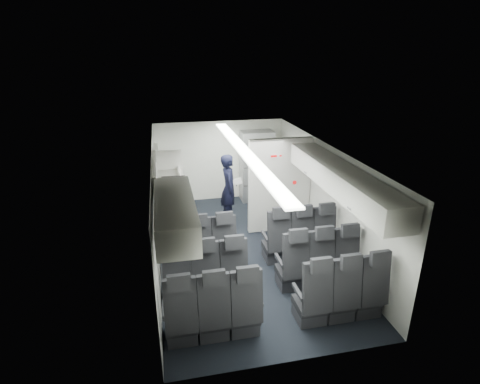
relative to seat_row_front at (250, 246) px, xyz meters
name	(u,v)px	position (x,y,z in m)	size (l,w,h in m)	color
cabin_shell	(244,200)	(0.00, 0.53, 0.72)	(3.41, 6.01, 2.16)	black
seat_row_front	(250,246)	(0.00, 0.00, 0.00)	(3.33, 0.56, 1.24)	black
seat_row_mid	(263,272)	(0.00, -0.90, 0.00)	(3.33, 0.56, 1.24)	black
seat_row_rear	(279,305)	(0.00, -1.80, 0.00)	(3.33, 0.56, 1.24)	black
overhead_bin_left_rear	(175,213)	(-1.40, -1.47, 1.46)	(0.53, 1.80, 0.40)	silver
overhead_bin_left_front_open	(168,180)	(-1.44, 0.28, 1.33)	(0.64, 1.70, 0.72)	#9E9E93
overhead_bin_right_rear	(367,197)	(1.40, -1.47, 1.46)	(0.53, 1.80, 0.40)	silver
overhead_bin_right_front	(319,164)	(1.40, 0.28, 1.46)	(0.53, 1.70, 0.40)	silver
bulkhead_partition	(279,185)	(0.98, 1.33, 0.67)	(1.40, 0.15, 2.13)	silver
galley_unit	(256,166)	(0.95, 3.25, 0.55)	(0.85, 0.52, 1.90)	#939399
boarding_door	(159,188)	(-1.64, 2.09, 0.55)	(0.12, 1.27, 1.86)	silver
flight_attendant	(229,188)	(-0.03, 2.04, 0.42)	(0.60, 0.40, 1.65)	black
carry_on_bag	(174,185)	(-1.36, -0.11, 1.37)	(0.39, 0.28, 0.24)	black
papers	(237,182)	(0.16, 1.99, 0.60)	(0.21, 0.02, 0.15)	white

